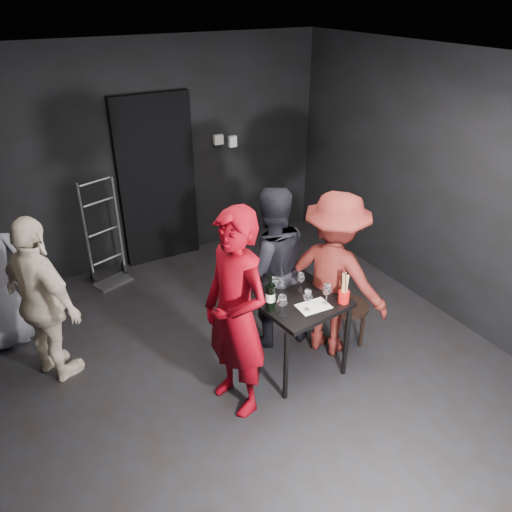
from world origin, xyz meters
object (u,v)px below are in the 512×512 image
bystander_cream (42,298)px  man_maroon (334,269)px  server_red (235,296)px  woman_black (270,262)px  tasting_table (298,307)px  breadstick_cup (344,289)px  stool (349,312)px  hand_truck (109,264)px  wine_bottle (270,297)px

bystander_cream → man_maroon: bearing=-137.6°
server_red → bystander_cream: server_red is taller
woman_black → tasting_table: bearing=101.1°
tasting_table → breadstick_cup: (0.30, -0.24, 0.24)m
stool → server_red: 1.49m
hand_truck → woman_black: (1.12, -1.89, 0.65)m
hand_truck → tasting_table: hand_truck is taller
hand_truck → wine_bottle: hand_truck is taller
stool → woman_black: (-0.61, 0.48, 0.50)m
bystander_cream → wine_bottle: bystander_cream is taller
woman_black → breadstick_cup: size_ratio=5.75×
breadstick_cup → hand_truck: bearing=118.6°
man_maroon → hand_truck: bearing=5.9°
woman_black → bystander_cream: woman_black is taller
stool → breadstick_cup: breadstick_cup is taller
bystander_cream → breadstick_cup: bystander_cream is taller
man_maroon → breadstick_cup: (-0.13, -0.31, 0.00)m
tasting_table → stool: 0.66m
tasting_table → man_maroon: (0.43, 0.07, 0.23)m
woman_black → breadstick_cup: 0.79m
bystander_cream → hand_truck: bearing=-58.2°
man_maroon → bystander_cream: size_ratio=1.07×
bystander_cream → wine_bottle: (1.67, -1.00, 0.05)m
tasting_table → wine_bottle: 0.39m
hand_truck → bystander_cream: (-0.85, -1.41, 0.60)m
woman_black → bystander_cream: 2.03m
breadstick_cup → tasting_table: bearing=141.7°
man_maroon → wine_bottle: (-0.74, -0.10, -0.00)m
server_red → wine_bottle: (0.38, 0.12, -0.20)m
server_red → wine_bottle: server_red is taller
tasting_table → wine_bottle: bearing=-174.3°
wine_bottle → stool: bearing=2.5°
bystander_cream → breadstick_cup: size_ratio=5.42×
stool → bystander_cream: 2.79m
man_maroon → wine_bottle: bearing=69.7°
hand_truck → server_red: server_red is taller
bystander_cream → woman_black: bearing=-130.8°
wine_bottle → breadstick_cup: bearing=-18.8°
tasting_table → server_red: 0.83m
stool → server_red: size_ratio=0.22×
woman_black → hand_truck: bearing=-48.8°
hand_truck → server_red: (0.43, -2.53, 0.85)m
stool → server_red: bearing=-173.1°
wine_bottle → bystander_cream: bearing=149.1°
tasting_table → bystander_cream: size_ratio=0.45×
hand_truck → woman_black: woman_black is taller
bystander_cream → wine_bottle: bearing=-148.1°
server_red → man_maroon: server_red is taller
woman_black → server_red: bearing=53.3°
tasting_table → server_red: (-0.69, -0.15, 0.43)m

